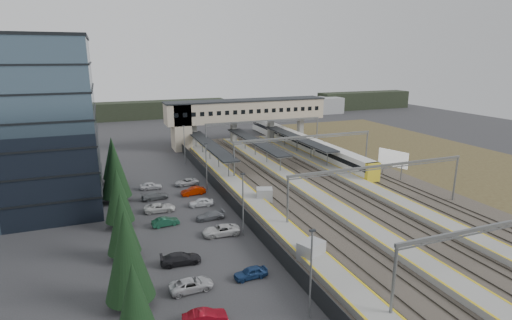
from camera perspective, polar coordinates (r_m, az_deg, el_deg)
name	(u,v)px	position (r m, az deg, el deg)	size (l,w,h in m)	color
ground	(276,205)	(59.84, 2.90, -6.51)	(220.00, 220.00, 0.00)	#2B2B2D
office_building	(2,127)	(64.97, -32.58, 4.04)	(24.30, 18.30, 24.30)	#3A4D5C
conifer_row	(119,202)	(49.96, -18.93, -5.76)	(4.42, 49.82, 9.50)	black
car_park	(188,224)	(52.69, -9.65, -9.03)	(10.65, 44.33, 1.29)	#B6B4BA
lampposts	(222,181)	(56.92, -4.95, -3.04)	(0.50, 53.25, 8.07)	slate
fence	(225,194)	(61.79, -4.52, -4.85)	(0.08, 90.00, 2.00)	#26282B
relay_cabin_near	(311,251)	(44.60, 7.87, -12.80)	(3.24, 2.86, 2.23)	gray
relay_cabin_far	(264,195)	(60.74, 1.21, -5.07)	(2.91, 2.67, 2.18)	gray
rail_corridor	(315,187)	(67.95, 8.42, -3.78)	(34.00, 90.00, 0.92)	#37302A
canopies	(255,141)	(85.29, -0.11, 2.70)	(23.10, 30.00, 3.28)	black
footbridge	(236,113)	(98.76, -2.86, 6.68)	(40.40, 6.40, 11.20)	tan
gantries	(337,155)	(66.07, 11.47, 0.71)	(28.40, 62.28, 7.17)	slate
train	(300,142)	(94.83, 6.30, 2.60)	(2.69, 56.23, 3.39)	silver
billboard	(393,159)	(76.65, 18.97, 0.10)	(2.00, 5.69, 5.03)	slate
scrub_east	(472,167)	(90.53, 28.51, -0.94)	(34.00, 120.00, 0.06)	#42351E
treeline_far	(235,107)	(151.76, -3.03, 7.57)	(170.00, 19.00, 7.00)	black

